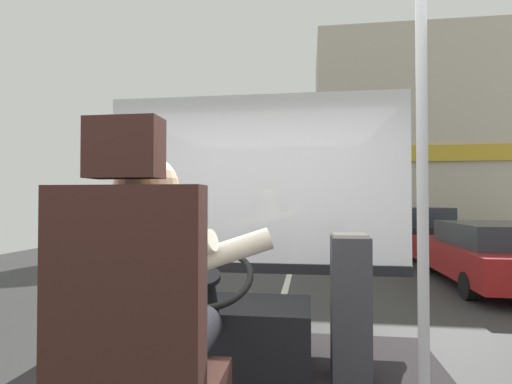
% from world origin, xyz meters
% --- Properties ---
extents(ground, '(18.00, 44.00, 0.06)m').
position_xyz_m(ground, '(0.00, 8.80, -0.02)').
color(ground, '#323232').
extents(driver_seat, '(0.48, 0.48, 1.31)m').
position_xyz_m(driver_seat, '(-0.09, -0.41, 1.16)').
color(driver_seat, black).
rests_on(driver_seat, bus_floor).
extents(bus_driver, '(0.81, 0.56, 0.77)m').
position_xyz_m(bus_driver, '(-0.09, -0.29, 1.34)').
color(bus_driver, black).
rests_on(bus_driver, driver_seat).
extents(steering_console, '(1.10, 0.97, 0.79)m').
position_xyz_m(steering_console, '(-0.09, 0.90, 0.83)').
color(steering_console, black).
rests_on(steering_console, bus_floor).
extents(handrail_pole, '(0.04, 0.04, 2.14)m').
position_xyz_m(handrail_pole, '(0.90, 0.02, 1.67)').
color(handrail_pole, '#B7B7BC').
rests_on(handrail_pole, bus_floor).
extents(fare_box, '(0.23, 0.25, 0.87)m').
position_xyz_m(fare_box, '(0.69, 0.81, 1.04)').
color(fare_box, '#333338').
rests_on(fare_box, bus_floor).
extents(windshield_panel, '(2.50, 0.08, 1.48)m').
position_xyz_m(windshield_panel, '(0.00, 1.62, 1.65)').
color(windshield_panel, white).
extents(street_tree, '(2.58, 2.58, 4.93)m').
position_xyz_m(street_tree, '(-3.92, 11.32, 3.61)').
color(street_tree, '#4C3828').
rests_on(street_tree, ground).
extents(shop_building, '(11.56, 5.61, 8.42)m').
position_xyz_m(shop_building, '(6.58, 16.41, 4.21)').
color(shop_building, '#BCB29E').
rests_on(shop_building, ground).
extents(parked_car_red, '(2.01, 4.20, 1.23)m').
position_xyz_m(parked_car_red, '(4.02, 6.70, 0.64)').
color(parked_car_red, maroon).
rests_on(parked_car_red, ground).
extents(parked_car_black, '(1.96, 4.09, 1.46)m').
position_xyz_m(parked_car_black, '(3.74, 11.30, 0.75)').
color(parked_car_black, black).
rests_on(parked_car_black, ground).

